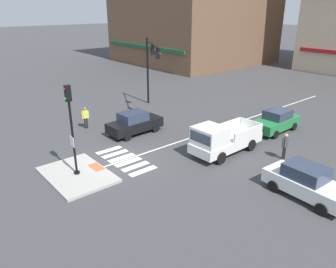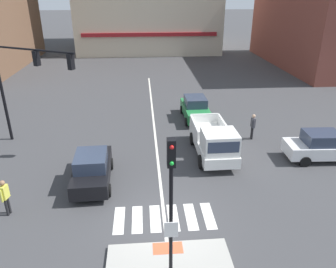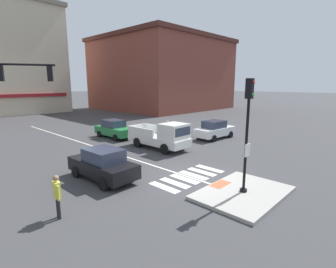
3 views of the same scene
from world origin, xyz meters
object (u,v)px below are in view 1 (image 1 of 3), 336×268
(signal_pole, at_px, (71,123))
(pedestrian_waiting_far_side, at_px, (285,144))
(car_white_cross_right, at_px, (307,182))
(pedestrian_at_curb_left, at_px, (85,116))
(car_black_westbound_near, at_px, (134,123))
(pickup_truck_white_eastbound_mid, at_px, (222,140))
(car_green_eastbound_far, at_px, (276,121))
(traffic_light_mast, at_px, (151,61))

(signal_pole, xyz_separation_m, pedestrian_waiting_far_side, (6.17, 10.68, -2.15))
(car_white_cross_right, xyz_separation_m, pedestrian_at_curb_left, (-15.82, -3.73, 0.17))
(signal_pole, relative_size, car_black_westbound_near, 1.20)
(car_white_cross_right, distance_m, pedestrian_waiting_far_side, 4.27)
(signal_pole, relative_size, pickup_truck_white_eastbound_mid, 0.97)
(car_green_eastbound_far, height_order, pedestrian_waiting_far_side, pedestrian_waiting_far_side)
(traffic_light_mast, distance_m, pickup_truck_white_eastbound_mid, 11.53)
(pickup_truck_white_eastbound_mid, distance_m, pedestrian_waiting_far_side, 3.81)
(pickup_truck_white_eastbound_mid, distance_m, pedestrian_at_curb_left, 10.74)
(signal_pole, xyz_separation_m, car_black_westbound_near, (-3.32, 6.18, -2.32))
(traffic_light_mast, height_order, pedestrian_waiting_far_side, traffic_light_mast)
(car_green_eastbound_far, xyz_separation_m, pedestrian_at_curb_left, (-9.73, -10.58, 0.17))
(signal_pole, bearing_deg, pedestrian_waiting_far_side, 59.98)
(pedestrian_waiting_far_side, bearing_deg, car_green_eastbound_far, 128.63)
(traffic_light_mast, bearing_deg, car_white_cross_right, -11.08)
(car_black_westbound_near, distance_m, car_green_eastbound_far, 10.53)
(car_black_westbound_near, distance_m, pickup_truck_white_eastbound_mid, 6.86)
(pickup_truck_white_eastbound_mid, height_order, pedestrian_at_curb_left, pickup_truck_white_eastbound_mid)
(pedestrian_at_curb_left, bearing_deg, pedestrian_waiting_far_side, 27.78)
(pedestrian_waiting_far_side, bearing_deg, pickup_truck_white_eastbound_mid, -141.57)
(traffic_light_mast, distance_m, pedestrian_at_curb_left, 7.81)
(car_green_eastbound_far, xyz_separation_m, pickup_truck_white_eastbound_mid, (0.09, -6.20, 0.17))
(signal_pole, distance_m, traffic_light_mast, 13.33)
(signal_pole, bearing_deg, car_white_cross_right, 39.81)
(signal_pole, relative_size, car_white_cross_right, 1.19)
(car_black_westbound_near, distance_m, pedestrian_waiting_far_side, 10.51)
(car_green_eastbound_far, bearing_deg, traffic_light_mast, -161.40)
(car_white_cross_right, xyz_separation_m, pickup_truck_white_eastbound_mid, (-6.01, 0.65, 0.17))
(signal_pole, relative_size, traffic_light_mast, 0.81)
(pedestrian_at_curb_left, bearing_deg, traffic_light_mast, 97.37)
(pedestrian_waiting_far_side, bearing_deg, car_white_cross_right, -44.88)
(car_black_westbound_near, height_order, pickup_truck_white_eastbound_mid, pickup_truck_white_eastbound_mid)
(traffic_light_mast, bearing_deg, car_black_westbound_near, -48.58)
(pedestrian_at_curb_left, bearing_deg, car_black_westbound_near, 34.18)
(car_black_westbound_near, height_order, pedestrian_waiting_far_side, pedestrian_waiting_far_side)
(traffic_light_mast, bearing_deg, car_green_eastbound_far, 18.60)
(pickup_truck_white_eastbound_mid, xyz_separation_m, pedestrian_waiting_far_side, (2.98, 2.37, 0.00))
(pickup_truck_white_eastbound_mid, xyz_separation_m, pedestrian_at_curb_left, (-9.81, -4.38, 0.00))
(signal_pole, bearing_deg, pickup_truck_white_eastbound_mid, 69.00)
(traffic_light_mast, relative_size, car_green_eastbound_far, 1.48)
(car_black_westbound_near, relative_size, car_white_cross_right, 0.99)
(traffic_light_mast, xyz_separation_m, pickup_truck_white_eastbound_mid, (10.72, -2.63, -3.34))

